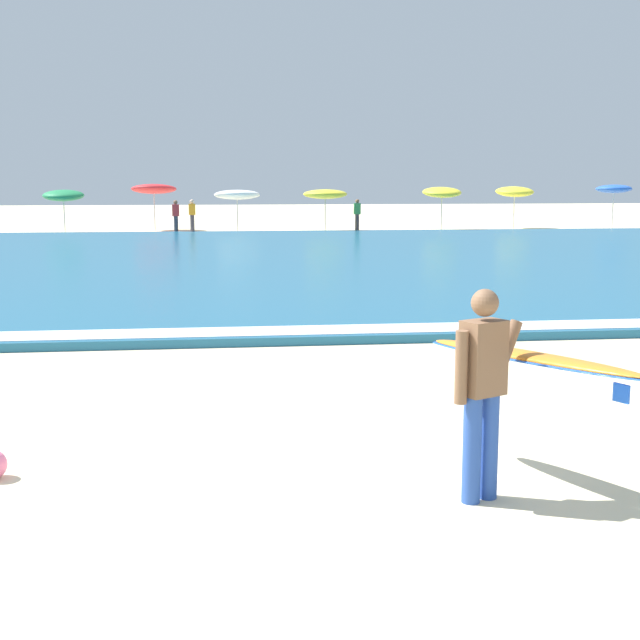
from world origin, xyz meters
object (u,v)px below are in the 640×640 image
object	(u,v)px
beach_umbrella_4	(442,192)
beach_umbrella_5	(515,192)
beachgoer_near_row_right	(192,215)
beach_umbrella_6	(614,189)
beach_umbrella_0	(63,196)
beachgoer_near_row_mid	(176,216)
beach_umbrella_1	(154,189)
surfer_with_board	(505,373)
beach_umbrella_2	(237,195)
beach_umbrella_3	(325,194)
beachgoer_near_row_left	(357,214)

from	to	relation	value
beach_umbrella_4	beach_umbrella_5	xyz separation A→B (m)	(4.39, 2.01, -0.01)
beachgoer_near_row_right	beach_umbrella_6	bearing A→B (deg)	0.36
beach_umbrella_0	beachgoer_near_row_mid	xyz separation A→B (m)	(5.23, -1.03, -0.94)
beach_umbrella_0	beach_umbrella_1	size ratio (longest dim) A/B	0.88
beach_umbrella_4	beachgoer_near_row_mid	distance (m)	12.92
beach_umbrella_6	surfer_with_board	bearing A→B (deg)	-116.40
beach_umbrella_2	beachgoer_near_row_right	xyz separation A→B (m)	(-2.18, -0.33, -0.94)
surfer_with_board	beach_umbrella_3	world-z (taller)	beach_umbrella_3
beachgoer_near_row_right	beach_umbrella_1	bearing A→B (deg)	135.91
beach_umbrella_3	beachgoer_near_row_mid	bearing A→B (deg)	-173.33
beach_umbrella_1	beach_umbrella_4	world-z (taller)	beach_umbrella_1
beach_umbrella_3	beachgoer_near_row_right	distance (m)	6.49
beach_umbrella_0	beach_umbrella_4	distance (m)	18.09
beach_umbrella_3	beach_umbrella_6	size ratio (longest dim) A/B	0.93
beach_umbrella_1	beach_umbrella_5	world-z (taller)	beach_umbrella_1
beach_umbrella_0	beachgoer_near_row_right	world-z (taller)	beach_umbrella_0
beach_umbrella_0	beachgoer_near_row_left	size ratio (longest dim) A/B	1.34
beachgoer_near_row_right	surfer_with_board	bearing A→B (deg)	-84.73
beach_umbrella_1	beachgoer_near_row_mid	xyz separation A→B (m)	(1.17, -3.12, -1.21)
beach_umbrella_0	beach_umbrella_4	xyz separation A→B (m)	(18.09, -0.37, 0.12)
beach_umbrella_0	beachgoer_near_row_left	xyz separation A→B (m)	(13.96, 0.01, -0.94)
beach_umbrella_1	beach_umbrella_5	xyz separation A→B (m)	(18.42, -0.45, -0.16)
beach_umbrella_0	beachgoer_near_row_mid	distance (m)	5.41
surfer_with_board	beachgoer_near_row_right	size ratio (longest dim) A/B	1.45
surfer_with_board	beachgoer_near_row_left	world-z (taller)	surfer_with_board
beach_umbrella_3	beach_umbrella_2	bearing A→B (deg)	169.59
beach_umbrella_3	beachgoer_near_row_mid	size ratio (longest dim) A/B	1.35
beach_umbrella_2	beach_umbrella_3	world-z (taller)	beach_umbrella_2
beach_umbrella_1	beach_umbrella_2	distance (m)	4.36
beachgoer_near_row_mid	beach_umbrella_4	bearing A→B (deg)	2.94
surfer_with_board	beach_umbrella_4	xyz separation A→B (m)	(8.81, 35.48, 0.87)
beach_umbrella_6	beachgoer_near_row_left	size ratio (longest dim) A/B	1.45
surfer_with_board	beachgoer_near_row_right	distance (m)	36.25
surfer_with_board	beachgoer_near_row_right	bearing A→B (deg)	95.27
beach_umbrella_3	beach_umbrella_4	distance (m)	5.74
beach_umbrella_6	beachgoer_near_row_right	world-z (taller)	beach_umbrella_6
surfer_with_board	beachgoer_near_row_left	distance (m)	36.17
beach_umbrella_1	beachgoer_near_row_right	bearing A→B (deg)	-44.09
beach_umbrella_2	beachgoer_near_row_left	bearing A→B (deg)	-5.52
surfer_with_board	beach_umbrella_3	size ratio (longest dim) A/B	1.08
beach_umbrella_6	beachgoer_near_row_mid	xyz separation A→B (m)	(-22.04, -1.41, -1.20)
beach_umbrella_0	beach_umbrella_6	distance (m)	27.27
beach_umbrella_1	beachgoer_near_row_mid	bearing A→B (deg)	-69.35
surfer_with_board	beach_umbrella_5	world-z (taller)	beach_umbrella_5
beach_umbrella_1	beach_umbrella_4	distance (m)	14.25
beach_umbrella_3	beachgoer_near_row_right	xyz separation A→B (m)	(-6.40, 0.44, -0.98)
beach_umbrella_0	beach_umbrella_2	world-z (taller)	beach_umbrella_0
beach_umbrella_6	beach_umbrella_1	bearing A→B (deg)	175.80
beach_umbrella_0	beach_umbrella_4	bearing A→B (deg)	-1.18
beach_umbrella_4	beachgoer_near_row_mid	size ratio (longest dim) A/B	1.42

